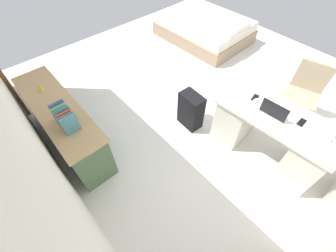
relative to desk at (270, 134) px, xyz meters
The scene contains 13 objects.
ground_plane 1.53m from the desk, ahead, with size 6.00×6.00×0.00m, color silver.
wall_back 2.92m from the desk, 57.60° to the left, with size 4.86×0.10×2.80m, color white.
desk is the anchor object (origin of this frame).
office_chair 0.93m from the desk, 85.26° to the right, with size 0.56×0.56×0.94m.
credenza 2.74m from the desk, 44.91° to the left, with size 1.80×0.48×0.74m.
bed 3.16m from the desk, 32.07° to the right, with size 1.95×1.47×0.58m.
suitcase_black 1.12m from the desk, 20.68° to the left, with size 0.36×0.22×0.58m, color black.
laptop 0.42m from the desk, 29.12° to the left, with size 0.33×0.24×0.21m.
computer_mouse 0.50m from the desk, ahead, with size 0.06×0.10×0.03m, color white.
cell_phone_near_laptop 0.43m from the desk, 158.81° to the right, with size 0.07×0.14×0.01m, color black.
cell_phone_by_mouse 0.52m from the desk, ahead, with size 0.07×0.14×0.01m, color black.
book_row 2.52m from the desk, 51.43° to the left, with size 0.32×0.17×0.24m.
figurine_small 3.04m from the desk, 39.92° to the left, with size 0.08×0.08×0.11m, color gold.
Camera 1 is at (-1.92, 2.35, 2.70)m, focal length 23.86 mm.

